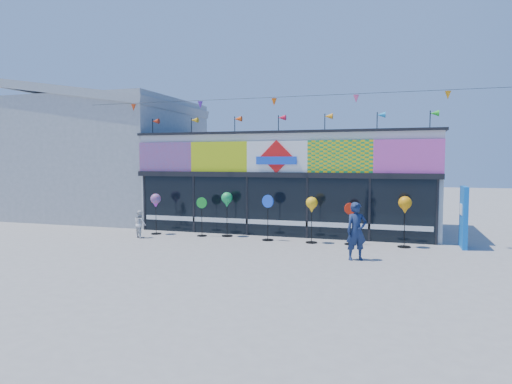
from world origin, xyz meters
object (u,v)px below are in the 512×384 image
at_px(spinner_2, 227,201).
at_px(spinner_3, 268,216).
at_px(blue_sign, 464,217).
at_px(spinner_5, 350,222).
at_px(child, 140,224).
at_px(adult_man, 356,231).
at_px(spinner_1, 202,216).
at_px(spinner_0, 156,202).
at_px(spinner_4, 312,206).
at_px(spinner_6, 405,206).

xyz_separation_m(spinner_2, spinner_3, (1.76, -0.39, -0.49)).
distance_m(blue_sign, spinner_5, 3.77).
relative_size(blue_sign, child, 1.99).
bearing_deg(adult_man, blue_sign, 14.66).
height_order(spinner_1, spinner_5, spinner_1).
relative_size(spinner_0, spinner_2, 0.94).
height_order(spinner_0, spinner_3, spinner_3).
distance_m(spinner_0, spinner_2, 2.93).
xyz_separation_m(spinner_3, spinner_4, (1.64, -0.03, 0.43)).
height_order(spinner_3, spinner_5, spinner_3).
relative_size(spinner_3, spinner_5, 1.15).
bearing_deg(spinner_3, spinner_4, -0.96).
relative_size(adult_man, child, 1.64).
distance_m(spinner_3, child, 4.93).
distance_m(spinner_0, spinner_1, 2.02).
distance_m(blue_sign, spinner_1, 9.43).
height_order(spinner_1, spinner_6, spinner_6).
xyz_separation_m(spinner_0, spinner_6, (9.48, 0.06, 0.10)).
xyz_separation_m(spinner_6, adult_man, (-1.38, -2.49, -0.54)).
xyz_separation_m(spinner_0, spinner_2, (2.91, 0.35, 0.08)).
relative_size(spinner_0, adult_man, 0.94).
distance_m(spinner_1, spinner_4, 4.39).
bearing_deg(blue_sign, spinner_2, -178.51).
relative_size(spinner_4, spinner_6, 0.95).
bearing_deg(spinner_6, spinner_1, 179.68).
bearing_deg(spinner_4, spinner_0, 179.42).
bearing_deg(spinner_3, spinner_2, 167.53).
xyz_separation_m(blue_sign, spinner_0, (-11.37, -0.58, 0.26)).
xyz_separation_m(blue_sign, spinner_5, (-3.72, -0.55, -0.27)).
bearing_deg(spinner_1, blue_sign, 2.94).
bearing_deg(adult_man, spinner_3, 117.09).
relative_size(blue_sign, spinner_4, 1.26).
height_order(spinner_0, spinner_4, spinner_4).
bearing_deg(spinner_6, spinner_3, -178.87).
bearing_deg(spinner_2, spinner_3, -12.47).
bearing_deg(blue_sign, child, -172.66).
distance_m(spinner_5, child, 7.88).
relative_size(blue_sign, spinner_1, 1.37).
height_order(blue_sign, spinner_5, blue_sign).
relative_size(spinner_0, spinner_1, 1.07).
relative_size(spinner_2, adult_man, 1.00).
distance_m(spinner_6, child, 9.73).
distance_m(blue_sign, child, 11.65).
distance_m(blue_sign, spinner_2, 8.47).
bearing_deg(spinner_3, spinner_6, 1.13).
height_order(spinner_2, child, spinner_2).
bearing_deg(blue_sign, adult_man, -137.49).
bearing_deg(spinner_2, spinner_0, -173.09).
distance_m(spinner_1, child, 2.37).
height_order(spinner_5, child, spinner_5).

